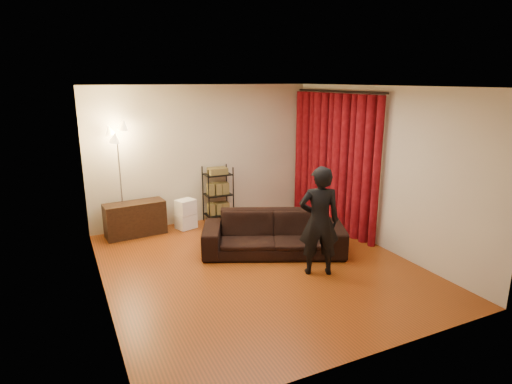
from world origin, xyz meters
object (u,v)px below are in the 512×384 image
wire_shelf (218,194)px  sofa (273,233)px  person (319,221)px  media_cabinet (135,219)px  storage_boxes (186,214)px  floor_lamp (120,182)px

wire_shelf → sofa: bearing=-83.1°
person → wire_shelf: bearing=-56.6°
media_cabinet → wire_shelf: bearing=-2.0°
storage_boxes → media_cabinet: bearing=178.0°
storage_boxes → floor_lamp: size_ratio=0.28×
person → media_cabinet: size_ratio=1.51×
person → media_cabinet: (-2.15, 2.78, -0.50)m
storage_boxes → wire_shelf: bearing=9.7°
sofa → media_cabinet: size_ratio=2.14×
media_cabinet → wire_shelf: wire_shelf is taller
media_cabinet → floor_lamp: bearing=171.8°
person → floor_lamp: bearing=-26.2°
wire_shelf → person: bearing=-81.1°
sofa → storage_boxes: sofa is taller
person → wire_shelf: (-0.49, 2.87, -0.25)m
storage_boxes → person: bearing=-66.5°
floor_lamp → storage_boxes: bearing=-2.2°
person → media_cabinet: 3.55m
media_cabinet → floor_lamp: floor_lamp is taller
media_cabinet → wire_shelf: size_ratio=0.95×
wire_shelf → storage_boxes: bearing=-171.2°
media_cabinet → floor_lamp: 0.74m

